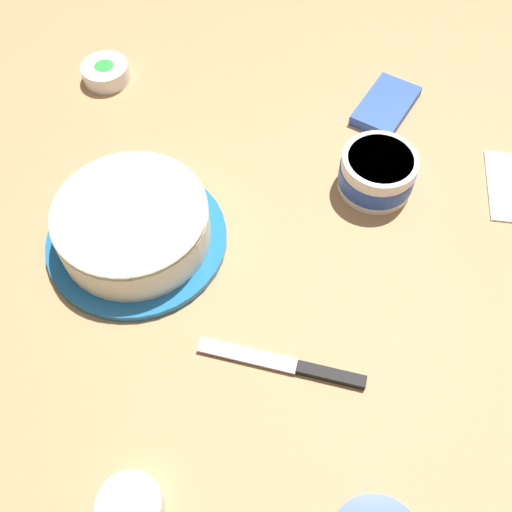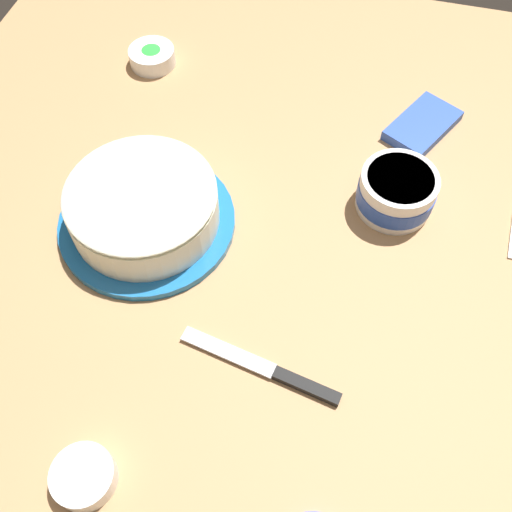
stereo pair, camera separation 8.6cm
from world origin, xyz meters
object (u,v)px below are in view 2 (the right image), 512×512
(sprinkle_bowl_yellow, at_px, (84,477))
(candy_box_lower, at_px, (422,126))
(frosted_cake, at_px, (143,208))
(spreading_knife, at_px, (274,372))
(sprinkle_bowl_green, at_px, (152,56))
(frosting_tub, at_px, (397,191))

(sprinkle_bowl_yellow, bearing_deg, candy_box_lower, -25.62)
(frosted_cake, bearing_deg, spreading_knife, -127.18)
(spreading_knife, height_order, sprinkle_bowl_yellow, sprinkle_bowl_yellow)
(frosted_cake, bearing_deg, sprinkle_bowl_green, 18.76)
(sprinkle_bowl_yellow, xyz_separation_m, candy_box_lower, (0.71, -0.34, -0.01))
(frosting_tub, height_order, spreading_knife, frosting_tub)
(spreading_knife, relative_size, candy_box_lower, 1.69)
(frosting_tub, bearing_deg, sprinkle_bowl_yellow, 149.28)
(frosted_cake, height_order, candy_box_lower, frosted_cake)
(sprinkle_bowl_green, height_order, candy_box_lower, sprinkle_bowl_green)
(sprinkle_bowl_yellow, distance_m, sprinkle_bowl_green, 0.78)
(sprinkle_bowl_green, xyz_separation_m, candy_box_lower, (-0.05, -0.53, -0.01))
(spreading_knife, distance_m, candy_box_lower, 0.54)
(frosting_tub, height_order, candy_box_lower, frosting_tub)
(sprinkle_bowl_yellow, xyz_separation_m, sprinkle_bowl_green, (0.76, 0.19, 0.00))
(frosting_tub, relative_size, sprinkle_bowl_yellow, 1.58)
(frosting_tub, bearing_deg, spreading_knife, 160.18)
(frosted_cake, distance_m, frosting_tub, 0.40)
(spreading_knife, bearing_deg, candy_box_lower, -15.99)
(spreading_knife, distance_m, sprinkle_bowl_yellow, 0.27)
(frosted_cake, height_order, spreading_knife, frosted_cake)
(sprinkle_bowl_yellow, bearing_deg, spreading_knife, -44.83)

